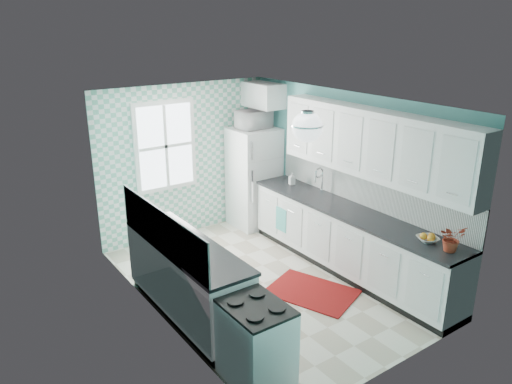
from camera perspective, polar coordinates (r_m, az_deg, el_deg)
floor at (r=7.00m, az=0.86°, el=-10.42°), size 3.00×4.40×0.02m
ceiling at (r=6.16m, az=0.98°, el=10.41°), size 3.00×4.40×0.02m
wall_back at (r=8.27m, az=-8.16°, el=3.60°), size 3.00×0.02×2.50m
wall_front at (r=5.01m, az=16.14°, el=-7.73°), size 3.00×0.02×2.50m
wall_left at (r=5.77m, az=-11.31°, el=-3.63°), size 0.02×4.40×2.50m
wall_right at (r=7.42m, az=10.39°, el=1.63°), size 0.02×4.40×2.50m
accent_wall at (r=8.25m, az=-8.09°, el=3.57°), size 3.00×0.01×2.50m
window at (r=8.01m, az=-10.33°, el=5.18°), size 1.04×0.05×1.44m
backsplash_right at (r=7.16m, az=12.50°, el=0.38°), size 0.02×3.60×0.51m
backsplash_left at (r=5.74m, az=-10.76°, el=-4.33°), size 0.02×2.15×0.51m
upper_cabinets_right at (r=6.73m, az=13.29°, el=5.37°), size 0.33×3.20×0.90m
upper_cabinet_fridge at (r=8.41m, az=0.75°, el=11.02°), size 0.40×0.74×0.40m
ceiling_light at (r=5.57m, az=5.87°, el=7.42°), size 0.34×0.34×0.35m
base_cabinets_right at (r=7.24m, az=10.52°, el=-5.64°), size 0.60×3.60×0.90m
countertop_right at (r=7.04m, az=10.66°, el=-2.20°), size 0.63×3.60×0.04m
base_cabinets_left at (r=6.17m, az=-7.88°, el=-10.08°), size 0.60×2.15×0.90m
countertop_left at (r=5.97m, az=-7.95°, el=-6.11°), size 0.63×2.15×0.04m
fridge at (r=8.60m, az=-0.23°, el=1.68°), size 0.75×0.74×1.71m
stove at (r=5.13m, az=0.01°, el=-16.77°), size 0.56×0.69×0.83m
sink at (r=7.57m, az=6.63°, el=-0.35°), size 0.46×0.38×0.53m
rug at (r=6.81m, az=6.40°, el=-11.29°), size 1.14×1.33×0.02m
dish_towel at (r=7.81m, az=2.89°, el=-3.16°), size 0.08×0.25×0.38m
fruit_bowl at (r=6.30m, az=19.02°, el=-5.11°), size 0.31×0.31×0.06m
potted_plant at (r=6.10m, az=21.47°, el=-4.93°), size 0.35×0.32×0.32m
soap_bottle at (r=7.98m, az=4.14°, el=1.56°), size 0.11×0.11×0.19m
microwave at (r=8.35m, az=-0.24°, el=8.30°), size 0.57×0.40×0.31m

